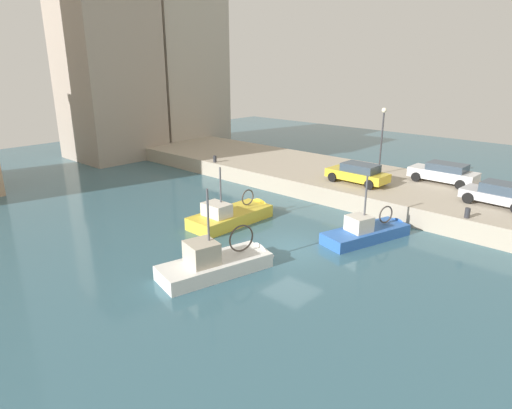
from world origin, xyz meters
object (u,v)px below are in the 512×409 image
at_px(fishing_boat_yellow, 235,220).
at_px(parked_car_yellow, 358,173).
at_px(fishing_boat_blue, 370,236).
at_px(mooring_bollard_mid, 215,159).
at_px(quay_streetlamp, 382,130).
at_px(parked_car_silver, 499,194).
at_px(parked_car_white, 444,173).
at_px(mooring_bollard_south, 467,213).
at_px(fishing_boat_white, 222,268).

relative_size(fishing_boat_yellow, parked_car_yellow, 1.43).
distance_m(fishing_boat_blue, mooring_bollard_mid, 16.63).
bearing_deg(quay_streetlamp, parked_car_silver, -103.98).
distance_m(parked_car_white, quay_streetlamp, 5.20).
height_order(parked_car_silver, quay_streetlamp, quay_streetlamp).
height_order(fishing_boat_blue, mooring_bollard_south, fishing_boat_blue).
relative_size(parked_car_yellow, mooring_bollard_south, 7.70).
bearing_deg(parked_car_yellow, parked_car_white, -46.80).
distance_m(fishing_boat_yellow, mooring_bollard_south, 12.91).
bearing_deg(fishing_boat_yellow, fishing_boat_white, -140.00).
bearing_deg(parked_car_silver, fishing_boat_white, 153.86).
height_order(fishing_boat_yellow, fishing_boat_white, fishing_boat_white).
bearing_deg(parked_car_silver, fishing_boat_yellow, 130.69).
distance_m(fishing_boat_yellow, fishing_boat_white, 6.60).
bearing_deg(quay_streetlamp, parked_car_yellow, -176.49).
distance_m(fishing_boat_white, mooring_bollard_south, 13.50).
xyz_separation_m(fishing_boat_yellow, parked_car_white, (12.77, -7.41, 1.82)).
xyz_separation_m(mooring_bollard_mid, quay_streetlamp, (5.65, -11.85, 2.98)).
bearing_deg(parked_car_silver, fishing_boat_blue, 147.62).
bearing_deg(fishing_boat_blue, quay_streetlamp, 25.92).
xyz_separation_m(parked_car_silver, mooring_bollard_south, (-3.48, 0.57, -0.41)).
relative_size(fishing_boat_blue, mooring_bollard_south, 11.05).
bearing_deg(parked_car_silver, parked_car_yellow, 98.38).
xyz_separation_m(fishing_boat_white, mooring_bollard_mid, (11.58, 13.18, 1.33)).
bearing_deg(mooring_bollard_mid, parked_car_white, -69.07).
height_order(parked_car_white, mooring_bollard_mid, parked_car_white).
relative_size(fishing_boat_yellow, fishing_boat_white, 0.98).
height_order(fishing_boat_white, parked_car_white, fishing_boat_white).
xyz_separation_m(fishing_boat_yellow, quay_streetlamp, (12.17, -2.91, 4.35)).
height_order(parked_car_yellow, parked_car_silver, parked_car_yellow).
distance_m(fishing_boat_blue, fishing_boat_white, 8.76).
xyz_separation_m(fishing_boat_blue, fishing_boat_white, (-8.21, 3.05, 0.04)).
bearing_deg(parked_car_white, mooring_bollard_south, -149.71).
distance_m(parked_car_white, mooring_bollard_south, 7.26).
bearing_deg(parked_car_yellow, mooring_bollard_mid, 100.45).
bearing_deg(parked_car_yellow, fishing_boat_white, -175.34).
relative_size(parked_car_yellow, mooring_bollard_mid, 7.70).
bearing_deg(fishing_boat_blue, parked_car_white, -0.71).
distance_m(parked_car_yellow, parked_car_white, 5.89).
xyz_separation_m(mooring_bollard_south, mooring_bollard_mid, (0.00, 20.00, 0.00)).
xyz_separation_m(parked_car_white, quay_streetlamp, (-0.60, 4.50, 2.53)).
distance_m(fishing_boat_white, parked_car_yellow, 13.96).
bearing_deg(fishing_boat_blue, parked_car_silver, -32.38).
bearing_deg(parked_car_white, mooring_bollard_mid, 110.93).
xyz_separation_m(fishing_boat_blue, parked_car_silver, (6.84, -4.34, 1.78)).
bearing_deg(parked_car_white, fishing_boat_yellow, 149.89).
bearing_deg(fishing_boat_white, parked_car_silver, -26.14).
xyz_separation_m(parked_car_white, mooring_bollard_south, (-6.25, -3.65, -0.45)).
height_order(parked_car_yellow, parked_car_white, parked_car_white).
height_order(parked_car_silver, parked_car_white, parked_car_white).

